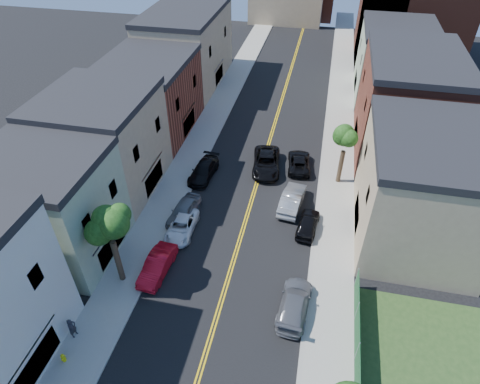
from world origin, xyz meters
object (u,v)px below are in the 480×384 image
Objects in this scene: black_car_left at (204,171)px; grey_car_right at (295,304)px; black_car_right at (308,224)px; fire_hydrant at (63,358)px; pedestrian_left at (72,328)px; silver_car_right at (292,199)px; black_suv_lane at (266,162)px; red_sedan at (157,265)px; white_pickup at (182,226)px; dark_car_right_far at (299,162)px; grey_car_left at (184,211)px.

black_car_left is 0.98× the size of grey_car_right.
black_car_left is 12.33m from black_car_right.
grey_car_right is 15.62m from fire_hydrant.
silver_car_right is at bearing -28.72° from pedestrian_left.
black_car_right is at bearing 47.57° from fire_hydrant.
black_suv_lane is at bearing -69.55° from grey_car_right.
black_car_left is at bearing -163.80° from black_suv_lane.
fire_hydrant is at bearing -118.58° from black_suv_lane.
white_pickup is (0.41, 4.67, -0.11)m from red_sedan.
grey_car_right is 7.13× the size of fire_hydrant.
red_sedan is 7.34m from pedestrian_left.
pedestrian_left is at bearing -95.17° from black_car_left.
black_car_right is 5.75× the size of fire_hydrant.
dark_car_right_far is (0.00, 6.37, -0.17)m from silver_car_right.
dark_car_right_far is at bearing -73.69° from black_car_right.
white_pickup is 0.79× the size of black_suv_lane.
grey_car_left is at bearing 93.93° from red_sedan.
white_pickup is 10.90m from black_car_right.
red_sedan is 12.79m from black_car_left.
red_sedan is 0.99× the size of white_pickup.
black_car_left is (0.00, 12.79, -0.02)m from red_sedan.
silver_car_right is at bearing -11.47° from black_car_left.
red_sedan is 4.68m from white_pickup.
black_suv_lane reaches higher than grey_car_left.
black_car_left is at bearing -1.21° from pedestrian_left.
pedestrian_left is at bearing -114.14° from red_sedan.
black_car_left is at bearing -21.03° from black_car_right.
white_pickup is at bearing -10.16° from pedestrian_left.
silver_car_right reaches higher than dark_car_right_far.
black_car_right is at bearing 127.40° from silver_car_right.
black_car_right is at bearing -21.87° from black_car_left.
red_sedan is 8.88m from fire_hydrant.
silver_car_right is 6.38m from dark_car_right_far.
dark_car_right_far is at bearing 9.48° from black_suv_lane.
silver_car_right is (-1.70, 2.82, 0.13)m from black_car_right.
silver_car_right is at bearing 29.74° from white_pickup.
black_suv_lane is 23.85m from pedestrian_left.
black_suv_lane reaches higher than dark_car_right_far.
dark_car_right_far is (9.30, 16.42, -0.08)m from red_sedan.
silver_car_right reaches higher than grey_car_right.
grey_car_right is at bearing 88.58° from dark_car_right_far.
silver_car_right is 22.18m from fire_hydrant.
white_pickup is at bearing 46.72° from dark_car_right_far.
black_car_left reaches higher than white_pickup.
grey_car_left is 13.42m from pedestrian_left.
grey_car_right is (10.77, -1.26, -0.01)m from red_sedan.
grey_car_right is (10.36, -5.93, 0.10)m from white_pickup.
black_car_left is 19.58m from pedestrian_left.
grey_car_left is 2.71× the size of pedestrian_left.
pedestrian_left is (-12.75, -16.52, 0.15)m from silver_car_right.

